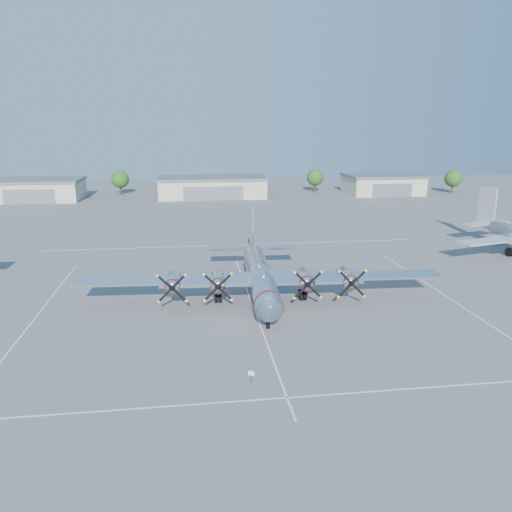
{
  "coord_description": "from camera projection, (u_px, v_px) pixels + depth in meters",
  "views": [
    {
      "loc": [
        -6.43,
        -52.91,
        18.58
      ],
      "look_at": [
        1.53,
        5.42,
        3.2
      ],
      "focal_mm": 35.0,
      "sensor_mm": 36.0,
      "label": 1
    }
  ],
  "objects": [
    {
      "name": "tree_far_east",
      "position": [
        453.0,
        178.0,
        140.77
      ],
      "size": [
        4.8,
        4.8,
        6.64
      ],
      "color": "#382619",
      "rests_on": "ground"
    },
    {
      "name": "info_placard",
      "position": [
        251.0,
        375.0,
        37.1
      ],
      "size": [
        0.46,
        0.23,
        0.92
      ],
      "rotation": [
        0.0,
        0.0,
        -0.42
      ],
      "color": "black",
      "rests_on": "ground"
    },
    {
      "name": "parking_lines",
      "position": [
        251.0,
        301.0,
        54.58
      ],
      "size": [
        60.0,
        50.08,
        0.01
      ],
      "color": "silver",
      "rests_on": "ground"
    },
    {
      "name": "tree_west",
      "position": [
        120.0,
        179.0,
        138.19
      ],
      "size": [
        4.8,
        4.8,
        6.64
      ],
      "color": "#382619",
      "rests_on": "ground"
    },
    {
      "name": "hangar_west",
      "position": [
        37.0,
        190.0,
        128.26
      ],
      "size": [
        22.6,
        14.6,
        5.4
      ],
      "color": "#B4AA8F",
      "rests_on": "ground"
    },
    {
      "name": "hangar_east",
      "position": [
        383.0,
        184.0,
        140.42
      ],
      "size": [
        20.6,
        14.6,
        5.4
      ],
      "color": "#B4AA8F",
      "rests_on": "ground"
    },
    {
      "name": "tree_east",
      "position": [
        315.0,
        177.0,
        143.47
      ],
      "size": [
        4.8,
        4.8,
        6.64
      ],
      "color": "#382619",
      "rests_on": "ground"
    },
    {
      "name": "main_bomber_b29",
      "position": [
        259.0,
        296.0,
        56.18
      ],
      "size": [
        40.84,
        29.09,
        8.72
      ],
      "primitive_type": null,
      "rotation": [
        0.0,
        0.0,
        -0.06
      ],
      "color": "silver",
      "rests_on": "ground"
    },
    {
      "name": "ground",
      "position": [
        249.0,
        296.0,
        56.25
      ],
      "size": [
        260.0,
        260.0,
        0.0
      ],
      "primitive_type": "plane",
      "color": "#575759",
      "rests_on": "ground"
    },
    {
      "name": "hangar_center",
      "position": [
        212.0,
        187.0,
        134.14
      ],
      "size": [
        28.6,
        14.6,
        5.4
      ],
      "color": "#B4AA8F",
      "rests_on": "ground"
    }
  ]
}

